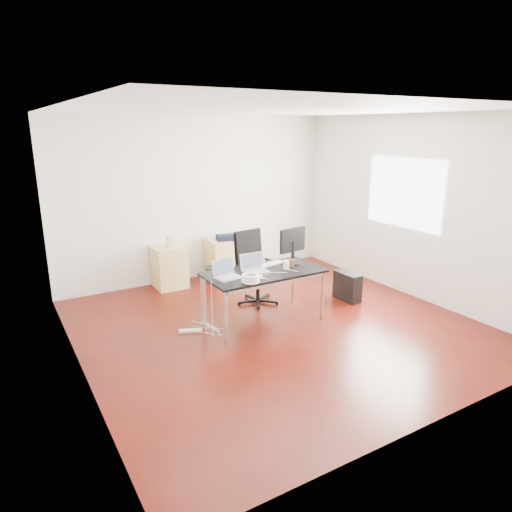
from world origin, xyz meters
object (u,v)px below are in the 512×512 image
office_chair (254,264)px  filing_cabinet_right (222,259)px  pc_tower (347,286)px  filing_cabinet_left (169,267)px  desk (263,275)px

office_chair → filing_cabinet_right: 1.32m
office_chair → pc_tower: (1.27, -0.69, -0.39)m
filing_cabinet_left → filing_cabinet_right: (0.99, 0.00, 0.00)m
desk → pc_tower: desk is taller
filing_cabinet_right → pc_tower: (1.17, -1.98, -0.13)m
office_chair → filing_cabinet_right: office_chair is taller
filing_cabinet_left → desk: bearing=-73.4°
pc_tower → filing_cabinet_right: bearing=118.3°
filing_cabinet_right → office_chair: bearing=-94.5°
office_chair → filing_cabinet_right: bearing=78.3°
pc_tower → filing_cabinet_left: bearing=135.1°
office_chair → pc_tower: size_ratio=2.40×
desk → office_chair: office_chair is taller
office_chair → filing_cabinet_left: bearing=117.2°
office_chair → filing_cabinet_left: 1.59m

